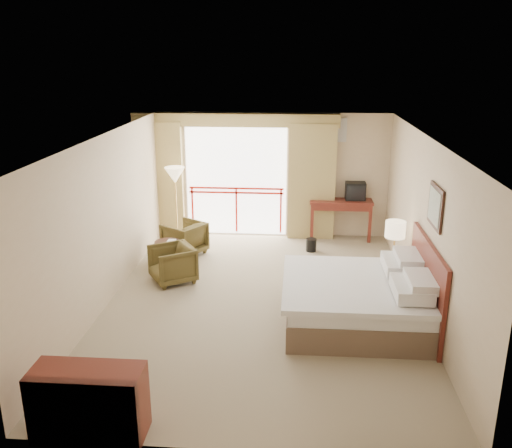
# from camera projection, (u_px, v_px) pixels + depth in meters

# --- Properties ---
(floor) EXTENTS (7.00, 7.00, 0.00)m
(floor) POSITION_uv_depth(u_px,v_px,m) (262.00, 302.00, 8.89)
(floor) COLOR gray
(floor) RESTS_ON ground
(ceiling) EXTENTS (7.00, 7.00, 0.00)m
(ceiling) POSITION_uv_depth(u_px,v_px,m) (263.00, 137.00, 8.07)
(ceiling) COLOR white
(ceiling) RESTS_ON wall_back
(wall_back) EXTENTS (5.00, 0.00, 5.00)m
(wall_back) POSITION_uv_depth(u_px,v_px,m) (273.00, 175.00, 11.81)
(wall_back) COLOR beige
(wall_back) RESTS_ON ground
(wall_front) EXTENTS (5.00, 0.00, 5.00)m
(wall_front) POSITION_uv_depth(u_px,v_px,m) (238.00, 334.00, 5.16)
(wall_front) COLOR beige
(wall_front) RESTS_ON ground
(wall_left) EXTENTS (0.00, 7.00, 7.00)m
(wall_left) POSITION_uv_depth(u_px,v_px,m) (107.00, 220.00, 8.67)
(wall_left) COLOR beige
(wall_left) RESTS_ON ground
(wall_right) EXTENTS (0.00, 7.00, 7.00)m
(wall_right) POSITION_uv_depth(u_px,v_px,m) (425.00, 227.00, 8.30)
(wall_right) COLOR beige
(wall_right) RESTS_ON ground
(balcony_door) EXTENTS (2.40, 0.00, 2.40)m
(balcony_door) POSITION_uv_depth(u_px,v_px,m) (236.00, 181.00, 11.89)
(balcony_door) COLOR white
(balcony_door) RESTS_ON wall_back
(balcony_railing) EXTENTS (2.09, 0.03, 1.02)m
(balcony_railing) POSITION_uv_depth(u_px,v_px,m) (236.00, 199.00, 11.99)
(balcony_railing) COLOR red
(balcony_railing) RESTS_ON wall_back
(curtain_left) EXTENTS (1.00, 0.26, 2.50)m
(curtain_left) POSITION_uv_depth(u_px,v_px,m) (161.00, 179.00, 11.87)
(curtain_left) COLOR #98834F
(curtain_left) RESTS_ON wall_back
(curtain_right) EXTENTS (1.00, 0.26, 2.50)m
(curtain_right) POSITION_uv_depth(u_px,v_px,m) (312.00, 182.00, 11.64)
(curtain_right) COLOR #98834F
(curtain_right) RESTS_ON wall_back
(valance) EXTENTS (4.40, 0.22, 0.28)m
(valance) POSITION_uv_depth(u_px,v_px,m) (235.00, 120.00, 11.39)
(valance) COLOR #98834F
(valance) RESTS_ON wall_back
(hvac_vent) EXTENTS (0.50, 0.04, 0.50)m
(hvac_vent) POSITION_uv_depth(u_px,v_px,m) (335.00, 130.00, 11.38)
(hvac_vent) COLOR silver
(hvac_vent) RESTS_ON wall_back
(bed) EXTENTS (2.13, 2.06, 0.97)m
(bed) POSITION_uv_depth(u_px,v_px,m) (359.00, 300.00, 8.10)
(bed) COLOR brown
(bed) RESTS_ON floor
(headboard) EXTENTS (0.06, 2.10, 1.30)m
(headboard) POSITION_uv_depth(u_px,v_px,m) (426.00, 285.00, 7.95)
(headboard) COLOR #581F1A
(headboard) RESTS_ON wall_right
(framed_art) EXTENTS (0.04, 0.72, 0.60)m
(framed_art) POSITION_uv_depth(u_px,v_px,m) (435.00, 207.00, 7.58)
(framed_art) COLOR black
(framed_art) RESTS_ON wall_right
(nightstand) EXTENTS (0.38, 0.46, 0.54)m
(nightstand) POSITION_uv_depth(u_px,v_px,m) (392.00, 272.00, 9.41)
(nightstand) COLOR #581F1A
(nightstand) RESTS_ON floor
(table_lamp) EXTENTS (0.34, 0.34, 0.61)m
(table_lamp) POSITION_uv_depth(u_px,v_px,m) (395.00, 230.00, 9.23)
(table_lamp) COLOR tan
(table_lamp) RESTS_ON nightstand
(phone) EXTENTS (0.21, 0.17, 0.09)m
(phone) POSITION_uv_depth(u_px,v_px,m) (392.00, 258.00, 9.18)
(phone) COLOR black
(phone) RESTS_ON nightstand
(desk) EXTENTS (1.34, 0.65, 0.88)m
(desk) POSITION_uv_depth(u_px,v_px,m) (340.00, 207.00, 11.82)
(desk) COLOR #581F1A
(desk) RESTS_ON floor
(tv) EXTENTS (0.42, 0.34, 0.38)m
(tv) POSITION_uv_depth(u_px,v_px,m) (355.00, 191.00, 11.63)
(tv) COLOR black
(tv) RESTS_ON desk
(coffee_maker) EXTENTS (0.13, 0.13, 0.24)m
(coffee_maker) POSITION_uv_depth(u_px,v_px,m) (325.00, 193.00, 11.70)
(coffee_maker) COLOR black
(coffee_maker) RESTS_ON desk
(cup) EXTENTS (0.07, 0.07, 0.09)m
(cup) POSITION_uv_depth(u_px,v_px,m) (332.00, 198.00, 11.66)
(cup) COLOR white
(cup) RESTS_ON desk
(wastebasket) EXTENTS (0.27, 0.27, 0.27)m
(wastebasket) POSITION_uv_depth(u_px,v_px,m) (311.00, 245.00, 11.12)
(wastebasket) COLOR black
(wastebasket) RESTS_ON floor
(armchair_far) EXTENTS (1.00, 0.99, 0.66)m
(armchair_far) POSITION_uv_depth(u_px,v_px,m) (185.00, 254.00, 11.01)
(armchair_far) COLOR #433719
(armchair_far) RESTS_ON floor
(armchair_near) EXTENTS (0.99, 0.98, 0.66)m
(armchair_near) POSITION_uv_depth(u_px,v_px,m) (173.00, 281.00, 9.69)
(armchair_near) COLOR #433719
(armchair_near) RESTS_ON floor
(side_table) EXTENTS (0.48, 0.48, 0.52)m
(side_table) POSITION_uv_depth(u_px,v_px,m) (168.00, 250.00, 10.19)
(side_table) COLOR black
(side_table) RESTS_ON floor
(book) EXTENTS (0.15, 0.20, 0.02)m
(book) POSITION_uv_depth(u_px,v_px,m) (167.00, 241.00, 10.14)
(book) COLOR white
(book) RESTS_ON side_table
(floor_lamp) EXTENTS (0.42, 0.42, 1.65)m
(floor_lamp) POSITION_uv_depth(u_px,v_px,m) (175.00, 178.00, 11.23)
(floor_lamp) COLOR tan
(floor_lamp) RESTS_ON floor
(dresser) EXTENTS (1.18, 0.50, 0.78)m
(dresser) POSITION_uv_depth(u_px,v_px,m) (89.00, 403.00, 5.70)
(dresser) COLOR #581F1A
(dresser) RESTS_ON floor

